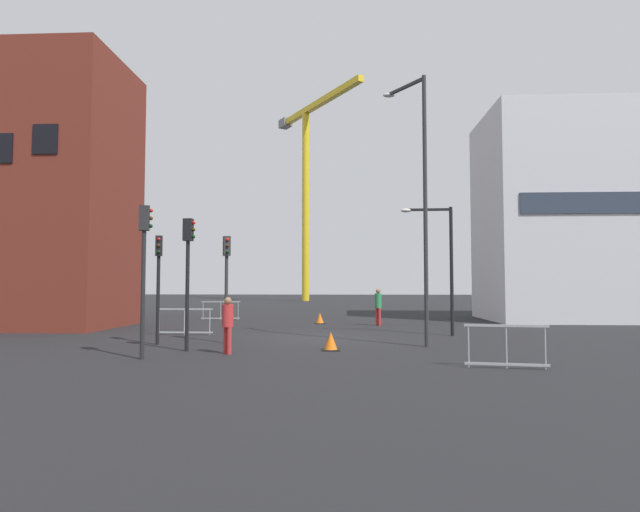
{
  "coord_description": "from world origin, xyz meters",
  "views": [
    {
      "loc": [
        1.27,
        -20.08,
        2.09
      ],
      "look_at": [
        0.0,
        5.73,
        3.48
      ],
      "focal_mm": 29.03,
      "sensor_mm": 36.0,
      "label": 1
    }
  ],
  "objects_px": {
    "streetlamp_short": "(443,255)",
    "construction_crane": "(308,170)",
    "traffic_light_median": "(227,271)",
    "pedestrian_walking": "(228,321)",
    "traffic_light_crosswalk": "(144,256)",
    "pedestrian_waiting": "(378,304)",
    "traffic_cone_striped": "(320,319)",
    "traffic_cone_on_verge": "(331,342)",
    "traffic_light_near": "(188,262)",
    "streetlamp_tall": "(421,189)",
    "traffic_light_island": "(158,271)"
  },
  "relations": [
    {
      "from": "streetlamp_short",
      "to": "construction_crane",
      "type": "bearing_deg",
      "value": 101.62
    },
    {
      "from": "traffic_light_median",
      "to": "pedestrian_walking",
      "type": "bearing_deg",
      "value": -75.97
    },
    {
      "from": "traffic_light_crosswalk",
      "to": "pedestrian_waiting",
      "type": "relative_size",
      "value": 2.33
    },
    {
      "from": "traffic_cone_striped",
      "to": "traffic_cone_on_verge",
      "type": "xyz_separation_m",
      "value": [
        0.88,
        -10.88,
        0.0
      ]
    },
    {
      "from": "streetlamp_short",
      "to": "traffic_cone_on_verge",
      "type": "height_order",
      "value": "streetlamp_short"
    },
    {
      "from": "construction_crane",
      "to": "traffic_light_near",
      "type": "bearing_deg",
      "value": -90.34
    },
    {
      "from": "pedestrian_waiting",
      "to": "construction_crane",
      "type": "bearing_deg",
      "value": 99.68
    },
    {
      "from": "traffic_cone_on_verge",
      "to": "pedestrian_walking",
      "type": "bearing_deg",
      "value": -162.17
    },
    {
      "from": "construction_crane",
      "to": "traffic_cone_on_verge",
      "type": "bearing_deg",
      "value": -84.88
    },
    {
      "from": "streetlamp_tall",
      "to": "traffic_cone_on_verge",
      "type": "distance_m",
      "value": 6.03
    },
    {
      "from": "streetlamp_short",
      "to": "pedestrian_walking",
      "type": "relative_size",
      "value": 3.09
    },
    {
      "from": "traffic_light_median",
      "to": "traffic_light_island",
      "type": "xyz_separation_m",
      "value": [
        -2.24,
        -0.6,
        -0.02
      ]
    },
    {
      "from": "pedestrian_waiting",
      "to": "traffic_cone_striped",
      "type": "distance_m",
      "value": 3.29
    },
    {
      "from": "construction_crane",
      "to": "pedestrian_waiting",
      "type": "xyz_separation_m",
      "value": [
        6.29,
        -36.84,
        -15.01
      ]
    },
    {
      "from": "streetlamp_tall",
      "to": "traffic_light_near",
      "type": "relative_size",
      "value": 2.22
    },
    {
      "from": "pedestrian_walking",
      "to": "traffic_cone_on_verge",
      "type": "height_order",
      "value": "pedestrian_walking"
    },
    {
      "from": "traffic_light_median",
      "to": "traffic_cone_on_verge",
      "type": "distance_m",
      "value": 4.78
    },
    {
      "from": "pedestrian_walking",
      "to": "streetlamp_short",
      "type": "bearing_deg",
      "value": 37.8
    },
    {
      "from": "streetlamp_tall",
      "to": "streetlamp_short",
      "type": "distance_m",
      "value": 4.35
    },
    {
      "from": "traffic_light_crosswalk",
      "to": "traffic_cone_on_verge",
      "type": "bearing_deg",
      "value": 22.69
    },
    {
      "from": "streetlamp_short",
      "to": "pedestrian_walking",
      "type": "distance_m",
      "value": 9.73
    },
    {
      "from": "traffic_light_crosswalk",
      "to": "construction_crane",
      "type": "bearing_deg",
      "value": 88.83
    },
    {
      "from": "streetlamp_tall",
      "to": "pedestrian_waiting",
      "type": "height_order",
      "value": "streetlamp_tall"
    },
    {
      "from": "traffic_light_median",
      "to": "construction_crane",
      "type": "bearing_deg",
      "value": 90.53
    },
    {
      "from": "traffic_light_median",
      "to": "traffic_light_island",
      "type": "relative_size",
      "value": 1.01
    },
    {
      "from": "traffic_light_crosswalk",
      "to": "traffic_light_near",
      "type": "bearing_deg",
      "value": 67.7
    },
    {
      "from": "pedestrian_walking",
      "to": "traffic_cone_striped",
      "type": "height_order",
      "value": "pedestrian_walking"
    },
    {
      "from": "traffic_light_island",
      "to": "traffic_light_crosswalk",
      "type": "xyz_separation_m",
      "value": [
        0.84,
        -3.42,
        0.32
      ]
    },
    {
      "from": "traffic_light_median",
      "to": "pedestrian_waiting",
      "type": "xyz_separation_m",
      "value": [
        5.87,
        7.92,
        -1.48
      ]
    },
    {
      "from": "streetlamp_tall",
      "to": "pedestrian_waiting",
      "type": "bearing_deg",
      "value": 96.19
    },
    {
      "from": "construction_crane",
      "to": "traffic_light_island",
      "type": "relative_size",
      "value": 6.44
    },
    {
      "from": "streetlamp_tall",
      "to": "pedestrian_waiting",
      "type": "distance_m",
      "value": 9.57
    },
    {
      "from": "traffic_light_crosswalk",
      "to": "pedestrian_walking",
      "type": "xyz_separation_m",
      "value": [
        2.12,
        1.18,
        -1.88
      ]
    },
    {
      "from": "pedestrian_waiting",
      "to": "traffic_cone_on_verge",
      "type": "xyz_separation_m",
      "value": [
        -2.11,
        -9.77,
        -0.81
      ]
    },
    {
      "from": "construction_crane",
      "to": "pedestrian_walking",
      "type": "height_order",
      "value": "construction_crane"
    },
    {
      "from": "traffic_light_near",
      "to": "pedestrian_waiting",
      "type": "relative_size",
      "value": 2.25
    },
    {
      "from": "construction_crane",
      "to": "streetlamp_short",
      "type": "relative_size",
      "value": 4.64
    },
    {
      "from": "pedestrian_walking",
      "to": "construction_crane",
      "type": "bearing_deg",
      "value": 91.35
    },
    {
      "from": "pedestrian_waiting",
      "to": "traffic_cone_striped",
      "type": "height_order",
      "value": "pedestrian_waiting"
    },
    {
      "from": "traffic_light_near",
      "to": "construction_crane",
      "type": "bearing_deg",
      "value": 89.66
    },
    {
      "from": "streetlamp_short",
      "to": "pedestrian_walking",
      "type": "height_order",
      "value": "streetlamp_short"
    },
    {
      "from": "construction_crane",
      "to": "streetlamp_tall",
      "type": "xyz_separation_m",
      "value": [
        7.21,
        -45.37,
        -10.77
      ]
    },
    {
      "from": "streetlamp_short",
      "to": "traffic_cone_striped",
      "type": "distance_m",
      "value": 8.59
    },
    {
      "from": "streetlamp_short",
      "to": "pedestrian_walking",
      "type": "bearing_deg",
      "value": -142.2
    },
    {
      "from": "streetlamp_short",
      "to": "traffic_cone_striped",
      "type": "bearing_deg",
      "value": 131.15
    },
    {
      "from": "traffic_cone_on_verge",
      "to": "traffic_light_near",
      "type": "bearing_deg",
      "value": -174.6
    },
    {
      "from": "pedestrian_walking",
      "to": "pedestrian_waiting",
      "type": "relative_size",
      "value": 0.92
    },
    {
      "from": "streetlamp_tall",
      "to": "traffic_light_crosswalk",
      "type": "relative_size",
      "value": 2.15
    },
    {
      "from": "traffic_cone_striped",
      "to": "traffic_cone_on_verge",
      "type": "bearing_deg",
      "value": -85.36
    },
    {
      "from": "pedestrian_walking",
      "to": "traffic_cone_on_verge",
      "type": "xyz_separation_m",
      "value": [
        3.06,
        0.98,
        -0.71
      ]
    }
  ]
}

